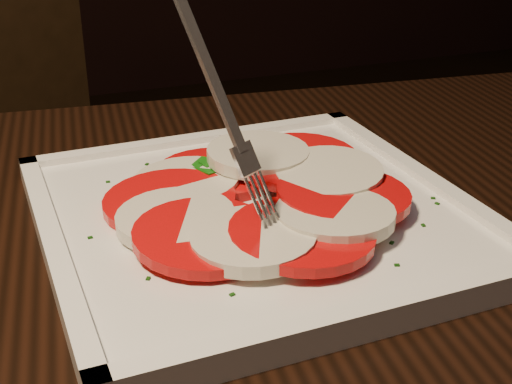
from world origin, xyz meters
name	(u,v)px	position (x,y,z in m)	size (l,w,h in m)	color
plate	(256,218)	(-0.26, 0.28, 0.76)	(0.32, 0.32, 0.01)	white
caprese_salad	(256,197)	(-0.26, 0.28, 0.78)	(0.27, 0.24, 0.03)	red
fork	(208,95)	(-0.30, 0.27, 0.87)	(0.04, 0.09, 0.15)	white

